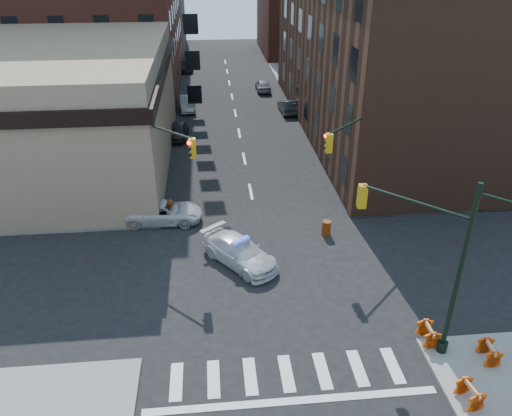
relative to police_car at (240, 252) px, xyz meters
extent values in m
plane|color=black|center=(1.36, -1.32, -0.71)|extent=(140.00, 140.00, 0.00)
cube|color=gray|center=(-21.64, 31.43, -0.64)|extent=(34.00, 54.50, 0.15)
cube|color=gray|center=(24.36, 31.43, -0.64)|extent=(34.00, 54.50, 0.15)
cube|color=#8A775A|center=(-15.64, 15.18, 3.79)|extent=(22.00, 22.00, 9.00)
cube|color=#492A1D|center=(14.36, 21.18, 6.29)|extent=(14.00, 34.00, 14.00)
cube|color=#5B281C|center=(15.36, 56.68, 5.29)|extent=(16.00, 16.00, 12.00)
cylinder|color=black|center=(8.16, -7.62, 3.44)|extent=(0.20, 0.20, 8.00)
cylinder|color=black|center=(8.16, -7.62, -0.31)|extent=(0.44, 0.44, 0.50)
cylinder|color=black|center=(6.57, -6.03, 5.94)|extent=(3.27, 3.27, 0.12)
cube|color=#BF8C0C|center=(4.98, -4.44, 5.44)|extent=(0.35, 0.35, 1.05)
sphere|color=#FF0C05|center=(5.13, -4.28, 5.79)|extent=(0.22, 0.22, 0.22)
sphere|color=black|center=(5.13, -4.28, 5.46)|extent=(0.22, 0.22, 0.22)
sphere|color=black|center=(5.13, -4.28, 5.13)|extent=(0.22, 0.22, 0.22)
cylinder|color=black|center=(-5.44, 4.98, 3.44)|extent=(0.20, 0.20, 8.00)
cylinder|color=black|center=(-5.44, 4.98, -0.31)|extent=(0.44, 0.44, 0.50)
cylinder|color=black|center=(-3.85, 3.39, 5.94)|extent=(3.27, 3.27, 0.12)
cube|color=#BF8C0C|center=(-2.26, 1.80, 5.44)|extent=(0.35, 0.35, 1.05)
sphere|color=#FF0C05|center=(-2.41, 1.64, 5.79)|extent=(0.22, 0.22, 0.22)
sphere|color=black|center=(-2.41, 1.64, 5.46)|extent=(0.22, 0.22, 0.22)
sphere|color=black|center=(-2.41, 1.64, 5.13)|extent=(0.22, 0.22, 0.22)
cylinder|color=black|center=(8.16, 4.98, 3.44)|extent=(0.20, 0.20, 8.00)
cylinder|color=black|center=(8.16, 4.98, -0.31)|extent=(0.44, 0.44, 0.50)
cylinder|color=black|center=(6.57, 3.39, 5.94)|extent=(3.27, 3.27, 0.12)
cube|color=#BF8C0C|center=(4.98, 1.80, 5.44)|extent=(0.35, 0.35, 1.05)
sphere|color=#FF0C05|center=(4.82, 1.96, 5.79)|extent=(0.22, 0.22, 0.22)
sphere|color=black|center=(4.82, 1.96, 5.46)|extent=(0.22, 0.22, 0.22)
sphere|color=black|center=(4.82, 1.96, 5.13)|extent=(0.22, 0.22, 0.22)
cylinder|color=black|center=(8.86, 24.68, 0.74)|extent=(0.24, 0.24, 2.60)
sphere|color=brown|center=(8.86, 24.68, 2.79)|extent=(3.00, 3.00, 3.00)
cylinder|color=black|center=(8.86, 32.68, 0.74)|extent=(0.24, 0.24, 2.60)
sphere|color=brown|center=(8.86, 32.68, 2.79)|extent=(3.00, 3.00, 3.00)
imported|color=silver|center=(0.00, 0.00, 0.00)|extent=(4.55, 5.10, 1.42)
imported|color=silver|center=(-4.44, 5.04, -0.05)|extent=(4.90, 2.45, 1.33)
imported|color=black|center=(-4.14, 19.90, -0.02)|extent=(2.00, 4.17, 1.37)
imported|color=#93969B|center=(-3.47, 28.19, 0.00)|extent=(1.75, 4.39, 1.42)
imported|color=black|center=(-4.02, 45.57, -0.06)|extent=(1.85, 4.50, 1.30)
imported|color=black|center=(6.65, 26.24, -0.06)|extent=(1.56, 4.01, 1.30)
imported|color=gray|center=(5.11, 34.76, -0.03)|extent=(1.63, 4.02, 1.37)
imported|color=black|center=(-5.42, 7.58, 0.25)|extent=(0.70, 0.68, 1.62)
imported|color=black|center=(-9.27, 4.68, 0.30)|extent=(0.97, 0.84, 1.72)
imported|color=#202730|center=(-10.82, 7.53, 0.22)|extent=(0.97, 0.55, 1.56)
cylinder|color=#E74F0A|center=(5.37, 2.45, -0.25)|extent=(0.55, 0.55, 0.93)
cylinder|color=red|center=(-4.14, 5.67, -0.20)|extent=(0.71, 0.71, 1.03)
camera|label=1|loc=(-1.33, -22.69, 15.08)|focal=35.00mm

